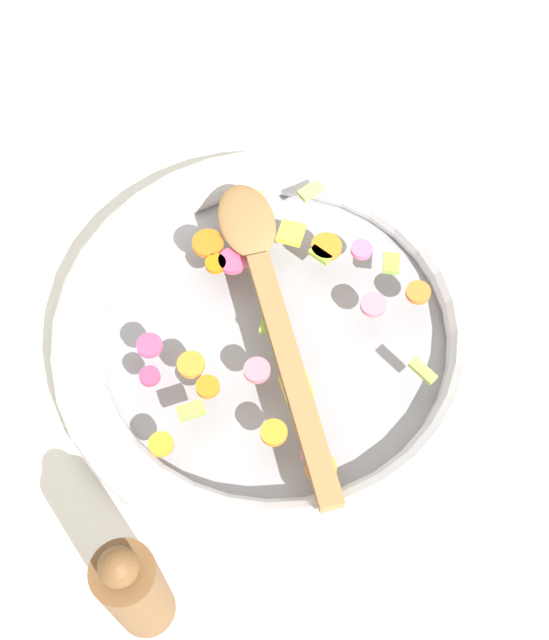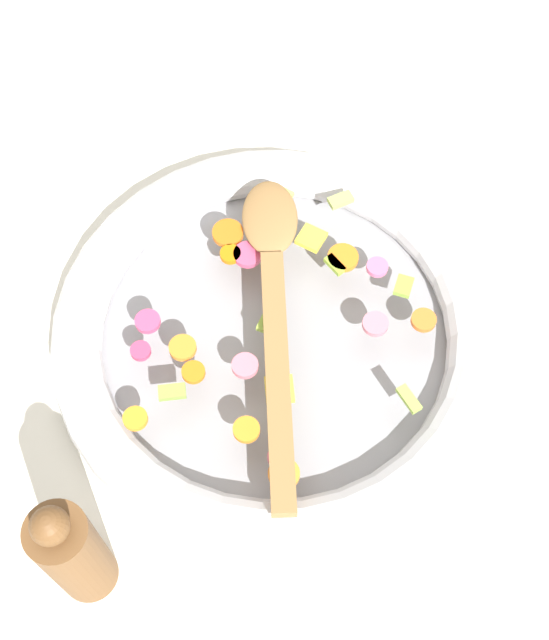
# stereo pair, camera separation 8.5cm
# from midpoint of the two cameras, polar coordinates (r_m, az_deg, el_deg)

# --- Properties ---
(ground_plane) EXTENTS (4.00, 4.00, 0.00)m
(ground_plane) POSITION_cam_midpoint_polar(r_m,az_deg,el_deg) (0.90, -2.71, -1.75)
(ground_plane) COLOR silver
(skillet) EXTENTS (0.44, 0.44, 0.05)m
(skillet) POSITION_cam_midpoint_polar(r_m,az_deg,el_deg) (0.88, -2.77, -1.12)
(skillet) COLOR gray
(skillet) RESTS_ON ground_plane
(chopped_vegetables) EXTENTS (0.33, 0.30, 0.01)m
(chopped_vegetables) POSITION_cam_midpoint_polar(r_m,az_deg,el_deg) (0.85, -2.94, -0.44)
(chopped_vegetables) COLOR orange
(chopped_vegetables) RESTS_ON skillet
(wooden_spoon) EXTENTS (0.35, 0.07, 0.01)m
(wooden_spoon) POSITION_cam_midpoint_polar(r_m,az_deg,el_deg) (0.85, -3.16, 1.13)
(wooden_spoon) COLOR olive
(wooden_spoon) RESTS_ON chopped_vegetables
(pepper_mill) EXTENTS (0.05, 0.05, 0.18)m
(pepper_mill) POSITION_cam_midpoint_polar(r_m,az_deg,el_deg) (0.75, -12.30, -16.88)
(pepper_mill) COLOR brown
(pepper_mill) RESTS_ON ground_plane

